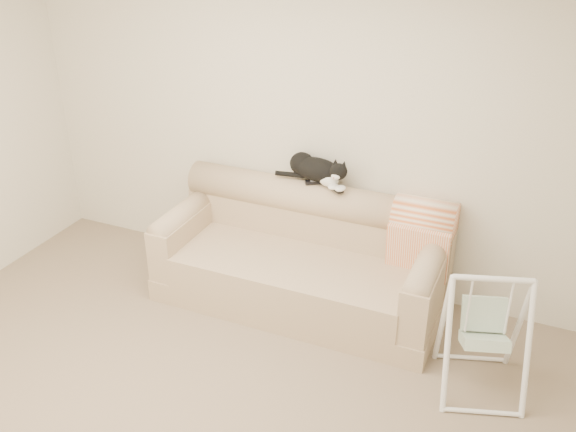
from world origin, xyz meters
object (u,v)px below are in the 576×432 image
at_px(baby_swing, 484,333).
at_px(tuxedo_cat, 317,169).
at_px(remote_a, 317,182).
at_px(remote_b, 335,188).
at_px(sofa, 303,259).

bearing_deg(baby_swing, tuxedo_cat, 152.45).
relative_size(remote_a, remote_b, 1.09).
height_order(remote_b, baby_swing, remote_b).
height_order(remote_a, remote_b, remote_a).
distance_m(sofa, baby_swing, 1.53).
height_order(remote_a, tuxedo_cat, tuxedo_cat).
relative_size(tuxedo_cat, baby_swing, 0.71).
xyz_separation_m(remote_a, baby_swing, (1.44, -0.75, -0.48)).
bearing_deg(baby_swing, sofa, 161.07).
xyz_separation_m(remote_b, tuxedo_cat, (-0.17, 0.06, 0.10)).
height_order(sofa, remote_b, remote_b).
relative_size(remote_b, tuxedo_cat, 0.27).
bearing_deg(remote_b, tuxedo_cat, 161.75).
bearing_deg(remote_a, sofa, -91.74).
bearing_deg(sofa, baby_swing, -18.93).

